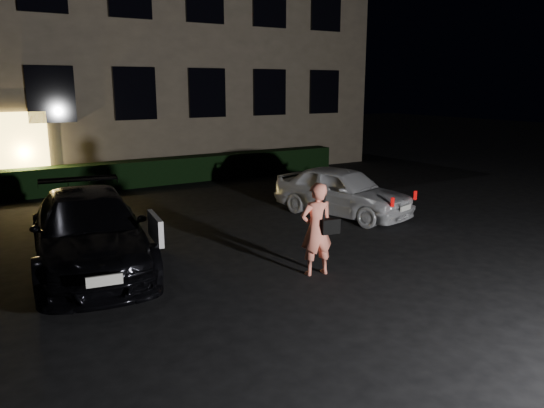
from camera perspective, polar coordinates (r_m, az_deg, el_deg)
ground at (r=9.18m, az=8.27°, el=-8.42°), size 80.00×80.00×0.00m
building at (r=22.36m, az=-18.33°, el=19.07°), size 20.00×8.11×12.00m
hedge at (r=18.11m, az=-13.64°, el=3.26°), size 15.00×0.70×0.85m
sedan at (r=10.19m, az=-19.06°, el=-2.77°), size 2.63×4.99×1.38m
hatch at (r=13.67m, az=7.55°, el=1.40°), size 2.40×3.97×1.26m
man at (r=9.28m, az=4.85°, el=-2.70°), size 0.69×0.49×1.65m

